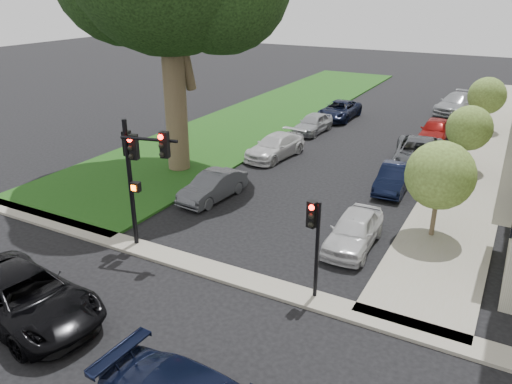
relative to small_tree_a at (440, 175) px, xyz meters
The scene contains 19 objects.
ground 10.81m from the small_tree_a, 126.29° to the right, with size 140.00×140.00×0.00m, color black.
grass_strip 21.90m from the small_tree_a, 134.34° to the left, with size 8.00×44.00×0.12m, color #205017.
sidewalk_right 15.78m from the small_tree_a, 87.98° to the left, with size 3.50×44.00×0.12m, color gray.
sidewalk_cross 9.31m from the small_tree_a, 133.89° to the right, with size 60.00×1.00×0.12m, color gray.
small_tree_a is the anchor object (origin of this frame).
small_tree_b 8.96m from the small_tree_a, 90.00° to the left, with size 2.40×2.40×3.61m.
small_tree_c 18.03m from the small_tree_a, 90.00° to the left, with size 2.50×2.50×3.75m.
traffic_signal_main 11.47m from the small_tree_a, 147.10° to the right, with size 2.47×0.73×5.05m.
traffic_signal_secondary 6.78m from the small_tree_a, 112.75° to the right, with size 0.46×0.37×3.42m.
car_cross_near 15.16m from the small_tree_a, 130.61° to the right, with size 2.56×5.56×1.55m, color black.
car_parked_0 3.93m from the small_tree_a, 138.28° to the right, with size 1.63×4.05×1.38m, color silver.
car_parked_1 5.45m from the small_tree_a, 121.55° to the left, with size 1.34×3.86×1.27m, color black.
car_parked_2 8.78m from the small_tree_a, 105.58° to the left, with size 2.63×5.70×1.59m, color #3F4247.
car_parked_3 14.41m from the small_tree_a, 99.93° to the left, with size 1.71×4.26×1.45m, color maroon.
car_parked_4 23.16m from the small_tree_a, 96.09° to the left, with size 2.13×5.25×1.52m, color #999BA0.
car_parked_5 10.13m from the small_tree_a, behind, with size 1.37×3.93×1.30m, color #3F4247.
car_parked_6 11.95m from the small_tree_a, 148.94° to the left, with size 1.87×4.60×1.33m, color silver.
car_parked_7 15.95m from the small_tree_a, 130.09° to the left, with size 1.57×3.91×1.33m, color #999BA0.
car_parked_8 19.48m from the small_tree_a, 120.81° to the left, with size 2.24×4.85×1.35m, color black.
Camera 1 is at (8.56, -10.72, 9.43)m, focal length 35.00 mm.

